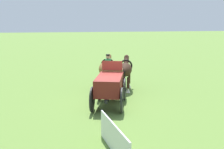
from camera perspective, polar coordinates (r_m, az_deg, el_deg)
The scene contains 5 objects.
ground_plane at distance 15.36m, azimuth -0.52°, elevation -6.53°, with size 220.00×220.00×0.00m, color olive.
show_wagon at distance 15.20m, azimuth -0.48°, elevation -2.14°, with size 5.84×2.70×2.70m.
draft_horse_near at distance 18.75m, azimuth -1.17°, elevation 1.15°, with size 2.95×1.56×2.30m.
draft_horse_off at distance 18.65m, azimuth 2.80°, elevation 0.94°, with size 3.04×1.52×2.24m.
sponsor_banner at distance 9.91m, azimuth 0.38°, elevation -13.33°, with size 3.20×0.06×1.10m, color silver.
Camera 1 is at (-14.34, 2.95, 4.64)m, focal length 43.47 mm.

